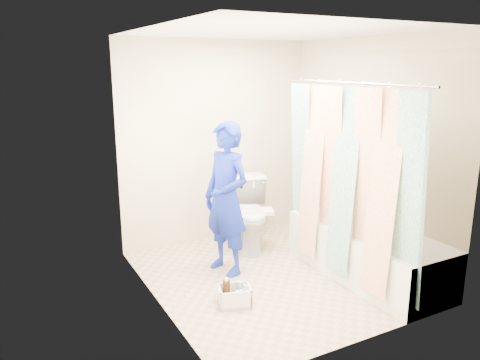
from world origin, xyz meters
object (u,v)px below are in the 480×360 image
bathtub (366,251)px  cleaning_caddy (235,296)px  toilet (250,214)px  plumber (226,199)px

bathtub → cleaning_caddy: bathtub is taller
bathtub → toilet: (-0.65, 1.25, 0.14)m
cleaning_caddy → plumber: bearing=88.1°
toilet → plumber: bearing=-115.4°
plumber → cleaning_caddy: plumber is taller
toilet → cleaning_caddy: 1.44m
bathtub → toilet: toilet is taller
bathtub → plumber: plumber is taller
plumber → cleaning_caddy: (-0.25, -0.68, -0.71)m
plumber → cleaning_caddy: 1.01m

